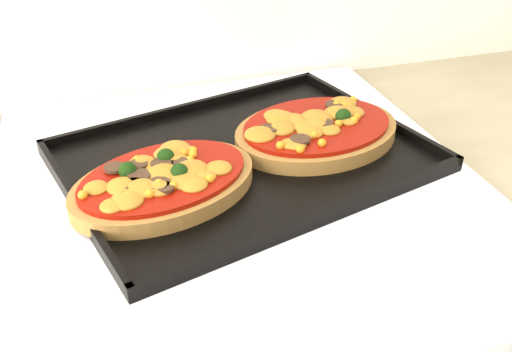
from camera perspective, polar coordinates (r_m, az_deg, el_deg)
name	(u,v)px	position (r m, az deg, el deg)	size (l,w,h in m)	color
baking_tray	(245,155)	(0.74, -1.16, 2.10)	(0.45, 0.33, 0.02)	black
pizza_left	(164,180)	(0.67, -9.19, -0.44)	(0.23, 0.15, 0.03)	brown
pizza_right	(317,129)	(0.78, 6.10, 4.69)	(0.23, 0.17, 0.03)	brown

